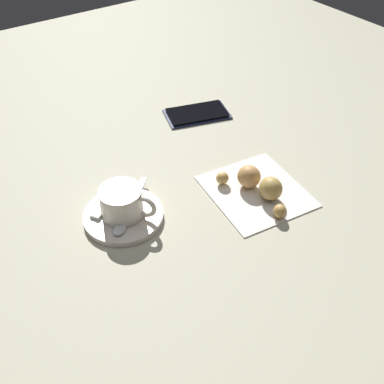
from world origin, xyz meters
name	(u,v)px	position (x,y,z in m)	size (l,w,h in m)	color
ground_plane	(182,206)	(0.00, 0.00, 0.00)	(1.80, 1.80, 0.00)	#AEAA90
saucer	(124,216)	(-0.09, 0.03, 0.01)	(0.13, 0.13, 0.01)	silver
espresso_cup	(123,202)	(-0.09, 0.03, 0.04)	(0.07, 0.08, 0.05)	silver
teaspoon	(127,215)	(-0.09, 0.02, 0.01)	(0.11, 0.10, 0.01)	silver
sugar_packet	(105,205)	(-0.11, 0.06, 0.01)	(0.06, 0.02, 0.01)	white
napkin	(256,191)	(0.12, -0.04, 0.00)	(0.15, 0.16, 0.00)	silver
croissant	(258,184)	(0.12, -0.05, 0.02)	(0.08, 0.14, 0.04)	#B88A47
cell_phone	(197,113)	(0.18, 0.21, 0.00)	(0.15, 0.11, 0.01)	#191D36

